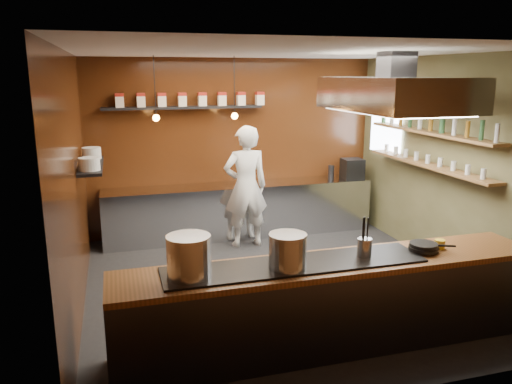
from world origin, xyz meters
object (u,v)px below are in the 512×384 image
object	(u,v)px
espresso_machine	(352,169)
stockpot_small	(288,251)
extractor_hood	(395,94)
stockpot_large	(189,256)
chef	(246,187)

from	to	relation	value
espresso_machine	stockpot_small	bearing A→B (deg)	-120.80
extractor_hood	stockpot_small	bearing A→B (deg)	-144.70
stockpot_large	chef	bearing A→B (deg)	66.86
stockpot_small	extractor_hood	bearing A→B (deg)	35.30
stockpot_small	espresso_machine	world-z (taller)	stockpot_small
chef	extractor_hood	bearing A→B (deg)	122.41
chef	stockpot_large	bearing A→B (deg)	65.74
extractor_hood	espresso_machine	distance (m)	2.99
stockpot_small	chef	bearing A→B (deg)	81.95
extractor_hood	stockpot_large	size ratio (longest dim) A/B	4.96
stockpot_large	espresso_machine	xyz separation A→B (m)	(3.51, 3.75, -0.06)
stockpot_large	chef	xyz separation A→B (m)	(1.40, 3.27, -0.16)
stockpot_large	chef	size ratio (longest dim) A/B	0.21
extractor_hood	stockpot_large	bearing A→B (deg)	-155.74
stockpot_large	espresso_machine	bearing A→B (deg)	46.91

